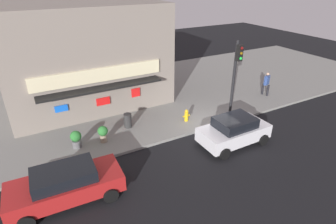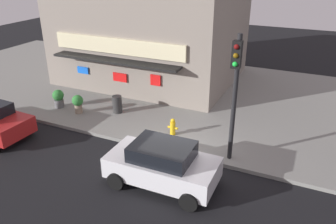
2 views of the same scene
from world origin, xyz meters
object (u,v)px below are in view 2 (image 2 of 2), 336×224
fire_hydrant (173,127)px  potted_plant_by_window (78,103)px  trash_can (117,104)px  potted_plant_by_doorway (58,98)px  traffic_light (235,84)px  parked_car_white (162,164)px

fire_hydrant → potted_plant_by_window: 5.36m
trash_can → potted_plant_by_doorway: size_ratio=0.93×
potted_plant_by_window → fire_hydrant: bearing=-1.4°
potted_plant_by_window → trash_can: bearing=26.3°
traffic_light → fire_hydrant: (-2.85, 0.94, -2.80)m
traffic_light → fire_hydrant: size_ratio=6.28×
potted_plant_by_doorway → fire_hydrant: bearing=-2.6°
potted_plant_by_doorway → potted_plant_by_window: potted_plant_by_window is taller
fire_hydrant → potted_plant_by_doorway: bearing=177.4°
traffic_light → trash_can: traffic_light is taller
traffic_light → potted_plant_by_window: (-8.20, 1.06, -2.62)m
fire_hydrant → trash_can: 3.70m
parked_car_white → potted_plant_by_doorway: bearing=155.4°
fire_hydrant → potted_plant_by_window: (-5.35, 0.13, 0.18)m
fire_hydrant → parked_car_white: bearing=-72.4°
potted_plant_by_doorway → parked_car_white: (7.81, -3.58, 0.15)m
traffic_light → potted_plant_by_doorway: 10.06m
traffic_light → trash_can: bearing=163.1°
trash_can → potted_plant_by_doorway: 3.29m
traffic_light → trash_can: 7.23m
potted_plant_by_doorway → traffic_light: bearing=-7.4°
traffic_light → fire_hydrant: bearing=161.8°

